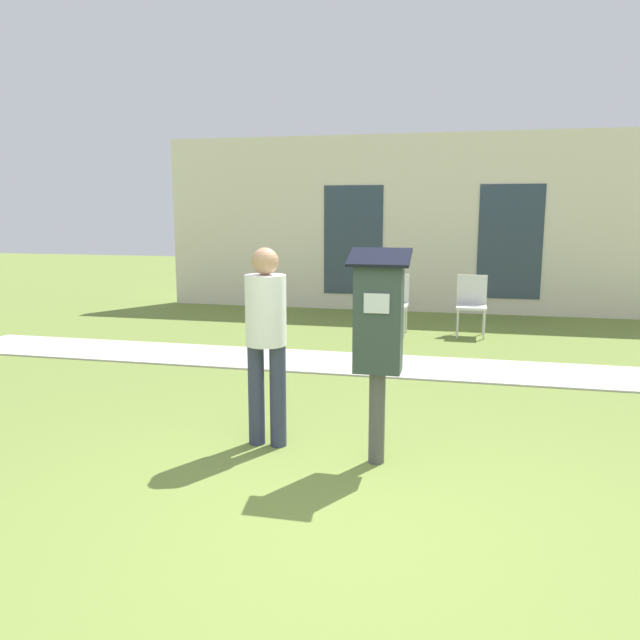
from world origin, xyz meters
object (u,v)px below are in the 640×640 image
object	(u,v)px
person_standing	(266,331)
outdoor_chair_left	(394,299)
parking_meter	(378,329)
outdoor_chair_middle	(472,300)

from	to	relation	value
person_standing	outdoor_chair_left	bearing A→B (deg)	45.57
person_standing	parking_meter	bearing A→B (deg)	-49.08
outdoor_chair_left	outdoor_chair_middle	xyz separation A→B (m)	(1.15, 0.11, 0.00)
parking_meter	outdoor_chair_left	distance (m)	5.02
outdoor_chair_left	parking_meter	bearing A→B (deg)	-93.35
person_standing	outdoor_chair_middle	distance (m)	5.21
parking_meter	person_standing	xyz separation A→B (m)	(-0.90, 0.16, -0.09)
outdoor_chair_left	outdoor_chair_middle	size ratio (longest dim) A/B	1.00
outdoor_chair_middle	person_standing	bearing A→B (deg)	-111.28
parking_meter	person_standing	bearing A→B (deg)	169.76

